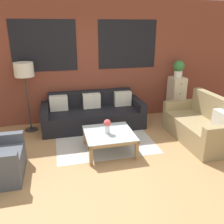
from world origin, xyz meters
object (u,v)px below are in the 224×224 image
at_px(settee_vintage, 201,126).
at_px(floor_lamp, 24,72).
at_px(potted_plant, 179,68).
at_px(coffee_table, 109,135).
at_px(couch_dark, 93,114).
at_px(flower_vase, 107,125).
at_px(drawer_cabinet, 176,97).

distance_m(settee_vintage, floor_lamp, 3.79).
bearing_deg(potted_plant, coffee_table, -145.17).
height_order(couch_dark, flower_vase, couch_dark).
distance_m(coffee_table, flower_vase, 0.22).
relative_size(couch_dark, settee_vintage, 1.39).
xyz_separation_m(floor_lamp, flower_vase, (1.45, -1.39, -0.76)).
bearing_deg(drawer_cabinet, floor_lamp, -178.24).
height_order(couch_dark, drawer_cabinet, drawer_cabinet).
distance_m(coffee_table, potted_plant, 2.72).
height_order(coffee_table, drawer_cabinet, drawer_cabinet).
height_order(floor_lamp, flower_vase, floor_lamp).
bearing_deg(settee_vintage, drawer_cabinet, 82.43).
bearing_deg(flower_vase, coffee_table, 40.21).
xyz_separation_m(settee_vintage, flower_vase, (-1.95, -0.05, 0.23)).
relative_size(couch_dark, drawer_cabinet, 2.26).
relative_size(settee_vintage, floor_lamp, 1.09).
bearing_deg(floor_lamp, drawer_cabinet, 1.76).
relative_size(coffee_table, flower_vase, 3.24).
distance_m(couch_dark, flower_vase, 1.32).
xyz_separation_m(coffee_table, floor_lamp, (-1.49, 1.35, 0.98)).
height_order(settee_vintage, drawer_cabinet, drawer_cabinet).
distance_m(couch_dark, coffee_table, 1.27).
distance_m(coffee_table, drawer_cabinet, 2.57).
bearing_deg(coffee_table, settee_vintage, 0.59).
bearing_deg(drawer_cabinet, flower_vase, -145.07).
bearing_deg(drawer_cabinet, settee_vintage, -97.57).
xyz_separation_m(floor_lamp, drawer_cabinet, (3.59, 0.11, -0.80)).
xyz_separation_m(settee_vintage, potted_plant, (0.19, 1.44, 0.93)).
relative_size(potted_plant, flower_vase, 1.52).
bearing_deg(settee_vintage, flower_vase, -178.46).
height_order(settee_vintage, flower_vase, settee_vintage).
distance_m(coffee_table, floor_lamp, 2.24).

